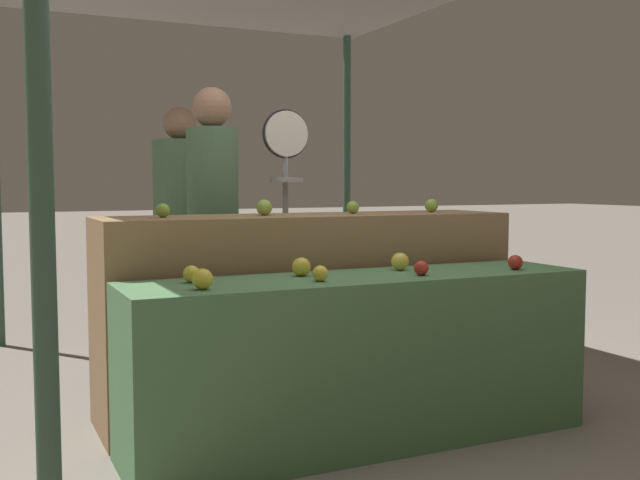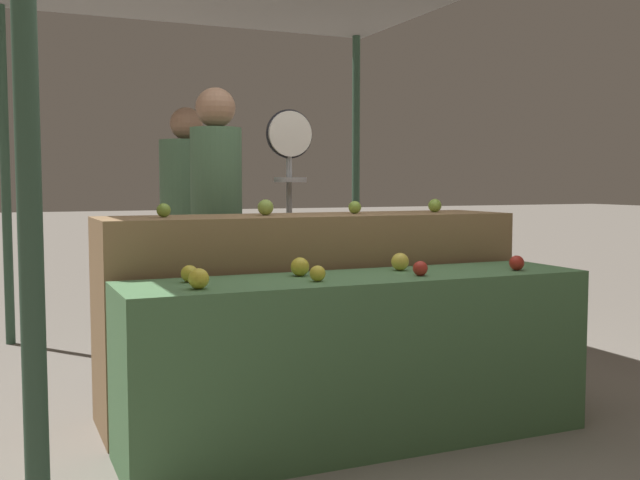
{
  "view_description": "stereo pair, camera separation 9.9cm",
  "coord_description": "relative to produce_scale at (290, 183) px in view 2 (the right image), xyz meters",
  "views": [
    {
      "loc": [
        -1.66,
        -3.06,
        1.24
      ],
      "look_at": [
        -0.08,
        0.3,
        0.95
      ],
      "focal_mm": 42.0,
      "sensor_mm": 36.0,
      "label": 1
    },
    {
      "loc": [
        -1.57,
        -3.11,
        1.24
      ],
      "look_at": [
        -0.08,
        0.3,
        0.95
      ],
      "focal_mm": 42.0,
      "sensor_mm": 36.0,
      "label": 2
    }
  ],
  "objects": [
    {
      "name": "person_customer_left",
      "position": [
        -0.38,
        1.05,
        -0.21
      ],
      "size": [
        0.4,
        0.4,
        1.77
      ],
      "rotation": [
        0.0,
        0.0,
        3.13
      ],
      "color": "#2D2D38",
      "rests_on": "ground_plane"
    },
    {
      "name": "apple_front_6",
      "position": [
        0.18,
        -1.04,
        -0.39
      ],
      "size": [
        0.09,
        0.09,
        0.09
      ],
      "primitive_type": "sphere",
      "color": "yellow",
      "rests_on": "display_counter_front"
    },
    {
      "name": "apple_back_3",
      "position": [
        0.69,
        -0.54,
        -0.13
      ],
      "size": [
        0.08,
        0.08,
        0.08
      ],
      "primitive_type": "sphere",
      "color": "#84AD3D",
      "rests_on": "display_counter_back"
    },
    {
      "name": "apple_back_2",
      "position": [
        0.17,
        -0.55,
        -0.13
      ],
      "size": [
        0.07,
        0.07,
        0.07
      ],
      "primitive_type": "sphere",
      "color": "#84AD3D",
      "rests_on": "display_counter_back"
    },
    {
      "name": "person_vendor_at_scale",
      "position": [
        -0.45,
        0.06,
        -0.17
      ],
      "size": [
        0.34,
        0.34,
        1.79
      ],
      "rotation": [
        0.0,
        0.0,
        3.27
      ],
      "color": "#2D2D38",
      "rests_on": "ground_plane"
    },
    {
      "name": "apple_front_0",
      "position": [
        -0.9,
        -1.27,
        -0.39
      ],
      "size": [
        0.09,
        0.09,
        0.09
      ],
      "primitive_type": "sphere",
      "color": "gold",
      "rests_on": "display_counter_front"
    },
    {
      "name": "display_counter_front",
      "position": [
        -0.1,
        -1.15,
        -0.83
      ],
      "size": [
        2.25,
        0.55,
        0.8
      ],
      "primitive_type": "cube",
      "color": "#4C7A4C",
      "rests_on": "ground_plane"
    },
    {
      "name": "apple_front_2",
      "position": [
        0.16,
        -1.26,
        -0.4
      ],
      "size": [
        0.07,
        0.07,
        0.07
      ],
      "primitive_type": "sphere",
      "color": "#B72D23",
      "rests_on": "display_counter_front"
    },
    {
      "name": "apple_front_1",
      "position": [
        -0.36,
        -1.25,
        -0.4
      ],
      "size": [
        0.07,
        0.07,
        0.07
      ],
      "primitive_type": "sphere",
      "color": "gold",
      "rests_on": "display_counter_front"
    },
    {
      "name": "apple_front_3",
      "position": [
        0.71,
        -1.27,
        -0.39
      ],
      "size": [
        0.07,
        0.07,
        0.07
      ],
      "primitive_type": "sphere",
      "color": "#AD281E",
      "rests_on": "display_counter_front"
    },
    {
      "name": "apple_back_1",
      "position": [
        -0.35,
        -0.54,
        -0.13
      ],
      "size": [
        0.08,
        0.08,
        0.08
      ],
      "primitive_type": "sphere",
      "color": "#8EB247",
      "rests_on": "display_counter_back"
    },
    {
      "name": "produce_scale",
      "position": [
        0.0,
        0.0,
        0.0
      ],
      "size": [
        0.3,
        0.2,
        1.68
      ],
      "color": "#99999E",
      "rests_on": "ground_plane"
    },
    {
      "name": "apple_back_0",
      "position": [
        -0.89,
        -0.55,
        -0.13
      ],
      "size": [
        0.07,
        0.07,
        0.07
      ],
      "primitive_type": "sphere",
      "color": "#7AA338",
      "rests_on": "display_counter_back"
    },
    {
      "name": "ground_plane",
      "position": [
        -0.1,
        -1.15,
        -1.23
      ],
      "size": [
        60.0,
        60.0,
        0.0
      ],
      "primitive_type": "plane",
      "color": "gray"
    },
    {
      "name": "apple_front_5",
      "position": [
        -0.36,
        -1.04,
        -0.39
      ],
      "size": [
        0.09,
        0.09,
        0.09
      ],
      "primitive_type": "sphere",
      "color": "gold",
      "rests_on": "display_counter_front"
    },
    {
      "name": "display_counter_back",
      "position": [
        -0.1,
        -0.55,
        -0.7
      ],
      "size": [
        2.25,
        0.55,
        1.06
      ],
      "primitive_type": "cube",
      "color": "olive",
      "rests_on": "ground_plane"
    },
    {
      "name": "apple_front_4",
      "position": [
        -0.88,
        -1.05,
        -0.39
      ],
      "size": [
        0.08,
        0.08,
        0.08
      ],
      "primitive_type": "sphere",
      "color": "gold",
      "rests_on": "display_counter_front"
    }
  ]
}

